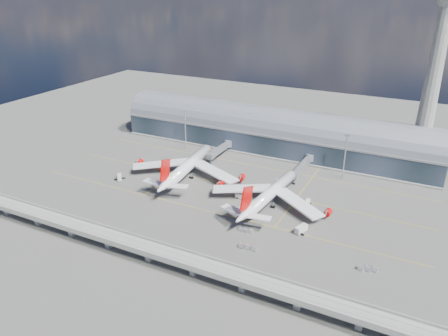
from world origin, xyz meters
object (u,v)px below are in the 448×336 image
at_px(airliner_right, 269,195).
at_px(service_truck_0, 119,177).
at_px(service_truck_2, 242,196).
at_px(floodlight_mast_left, 185,129).
at_px(service_truck_5, 280,183).
at_px(airliner_left, 187,167).
at_px(service_truck_1, 243,211).
at_px(cargo_train_1, 248,247).
at_px(service_truck_4, 308,203).
at_px(floodlight_mast_right, 345,155).
at_px(cargo_train_0, 246,230).
at_px(service_truck_3, 301,229).
at_px(control_tower, 433,81).
at_px(cargo_train_2, 368,269).

bearing_deg(airliner_right, service_truck_0, -168.66).
bearing_deg(service_truck_2, service_truck_0, 100.51).
relative_size(floodlight_mast_left, service_truck_5, 4.68).
bearing_deg(airliner_left, service_truck_1, -34.98).
bearing_deg(floodlight_mast_left, service_truck_0, -98.48).
bearing_deg(cargo_train_1, service_truck_1, 32.82).
bearing_deg(service_truck_1, airliner_right, -21.73).
bearing_deg(cargo_train_1, service_truck_5, 12.83).
bearing_deg(airliner_right, service_truck_4, 28.94).
bearing_deg(service_truck_2, cargo_train_1, -149.62).
xyz_separation_m(floodlight_mast_right, cargo_train_1, (-18.73, -85.61, -12.71)).
xyz_separation_m(airliner_right, cargo_train_0, (0.19, -27.88, -4.45)).
xyz_separation_m(service_truck_2, service_truck_3, (35.55, -16.85, 0.22)).
distance_m(airliner_left, service_truck_3, 79.00).
height_order(floodlight_mast_left, service_truck_1, floodlight_mast_left).
height_order(control_tower, floodlight_mast_left, control_tower).
bearing_deg(airliner_left, service_truck_0, -154.04).
xyz_separation_m(floodlight_mast_left, service_truck_0, (-8.33, -55.93, -12.31)).
bearing_deg(service_truck_2, floodlight_mast_left, 55.51).
height_order(control_tower, airliner_left, control_tower).
bearing_deg(control_tower, service_truck_5, -140.93).
distance_m(airliner_right, service_truck_2, 14.47).
bearing_deg(floodlight_mast_left, airliner_right, -31.53).
distance_m(control_tower, service_truck_2, 116.51).
distance_m(floodlight_mast_right, service_truck_0, 122.54).
relative_size(service_truck_4, cargo_train_1, 0.59).
relative_size(service_truck_2, service_truck_5, 1.34).
relative_size(service_truck_4, cargo_train_0, 0.71).
bearing_deg(floodlight_mast_right, service_truck_1, -118.33).
distance_m(floodlight_mast_right, cargo_train_2, 84.10).
height_order(service_truck_4, cargo_train_1, service_truck_4).
height_order(floodlight_mast_right, service_truck_3, floodlight_mast_right).
distance_m(service_truck_4, service_truck_5, 25.03).
distance_m(floodlight_mast_left, service_truck_2, 77.83).
bearing_deg(control_tower, service_truck_1, -127.42).
bearing_deg(service_truck_5, floodlight_mast_right, -20.39).
height_order(service_truck_2, cargo_train_1, service_truck_2).
xyz_separation_m(floodlight_mast_left, service_truck_1, (67.61, -60.09, -12.19)).
bearing_deg(service_truck_3, control_tower, 86.74).
height_order(service_truck_2, service_truck_3, service_truck_3).
xyz_separation_m(floodlight_mast_left, cargo_train_1, (81.27, -85.61, -12.71)).
distance_m(floodlight_mast_left, cargo_train_0, 106.18).
xyz_separation_m(service_truck_0, service_truck_2, (69.38, 9.24, 0.05)).
bearing_deg(control_tower, cargo_train_0, -120.42).
height_order(airliner_right, service_truck_4, airliner_right).
bearing_deg(service_truck_0, floodlight_mast_right, -12.09).
bearing_deg(floodlight_mast_right, service_truck_2, -129.84).
height_order(airliner_left, cargo_train_1, airliner_left).
bearing_deg(cargo_train_0, service_truck_0, 84.31).
xyz_separation_m(airliner_left, service_truck_2, (38.36, -10.70, -4.60)).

